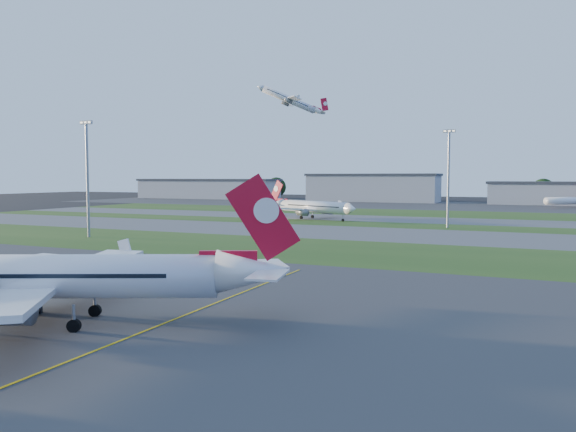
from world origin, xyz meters
The scene contains 21 objects.
ground centered at (0.00, 0.00, 0.00)m, with size 700.00×700.00×0.00m, color black.
apron_near centered at (0.00, 0.00, 0.01)m, with size 300.00×70.00×0.01m, color #333335.
grass_strip_a centered at (0.00, 52.00, 0.01)m, with size 300.00×34.00×0.01m, color #244617.
taxiway_a centered at (0.00, 85.00, 0.01)m, with size 300.00×32.00×0.01m, color #515154.
grass_strip_b centered at (0.00, 110.00, 0.01)m, with size 300.00×18.00×0.01m, color #244617.
taxiway_b centered at (0.00, 132.00, 0.01)m, with size 300.00×26.00×0.01m, color #515154.
grass_strip_c centered at (0.00, 165.00, 0.01)m, with size 300.00×40.00×0.01m, color #244617.
apron_far centered at (0.00, 225.00, 0.01)m, with size 400.00×80.00×0.01m, color #333335.
yellow_line centered at (5.00, 0.00, 0.00)m, with size 0.25×60.00×0.02m, color gold.
airliner_parked centered at (-4.66, -6.66, 4.30)m, with size 36.64×31.21×12.25m.
airliner_taxiing centered at (-28.35, 121.97, 3.90)m, with size 33.12×28.22×11.09m.
airliner_departing centered at (-79.71, 220.74, 52.67)m, with size 31.06×26.81×11.02m.
mini_jet_near centered at (50.01, 225.65, 3.28)m, with size 21.60×21.30×9.48m.
light_mast_west centered at (-55.00, 52.00, 14.81)m, with size 3.20×0.70×25.80m.
light_mast_centre centered at (15.00, 108.00, 14.81)m, with size 3.20×0.70×25.80m.
hangar_far_west centered at (-150.00, 255.00, 6.14)m, with size 91.80×23.00×12.20m.
hangar_west centered at (-45.00, 255.00, 7.64)m, with size 71.40×23.00×15.20m.
tree_far_west centered at (-190.00, 268.00, 6.49)m, with size 11.00×11.00×12.00m.
tree_west centered at (-110.00, 270.00, 7.14)m, with size 12.10×12.10×13.20m.
tree_mid_west centered at (-20.00, 266.00, 5.84)m, with size 9.90×9.90×10.80m.
tree_mid_east centered at (40.00, 269.00, 6.81)m, with size 11.55×11.55×12.60m.
Camera 1 is at (35.65, -44.08, 13.46)m, focal length 35.00 mm.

